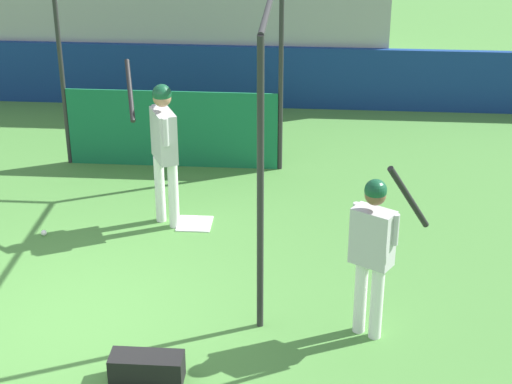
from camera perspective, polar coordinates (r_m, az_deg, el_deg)
The scene contains 8 objects.
ground_plane at distance 9.41m, azimuth -12.59°, elevation -8.39°, with size 60.00×60.00×0.00m, color #477F38.
outfield_wall at distance 15.36m, azimuth -5.68°, elevation 7.77°, with size 24.00×0.12×1.09m.
batting_cage at distance 11.60m, azimuth -6.48°, elevation 6.33°, with size 3.25×4.23×3.14m.
home_plate at distance 11.15m, azimuth -4.11°, elevation -2.12°, with size 0.44×0.44×0.02m.
player_batter at distance 10.73m, azimuth -6.21°, elevation 3.47°, with size 0.76×0.82×2.06m.
player_waiting at distance 8.52m, azimuth 7.82°, elevation -3.48°, with size 0.77×0.56×2.03m.
equipment_bag at distance 8.35m, azimuth -7.29°, elevation -11.56°, with size 0.70×0.28×0.28m.
baseball at distance 11.16m, azimuth -13.96°, elevation -2.66°, with size 0.07×0.07×0.07m.
Camera 1 is at (2.60, -7.47, 5.10)m, focal length 60.00 mm.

